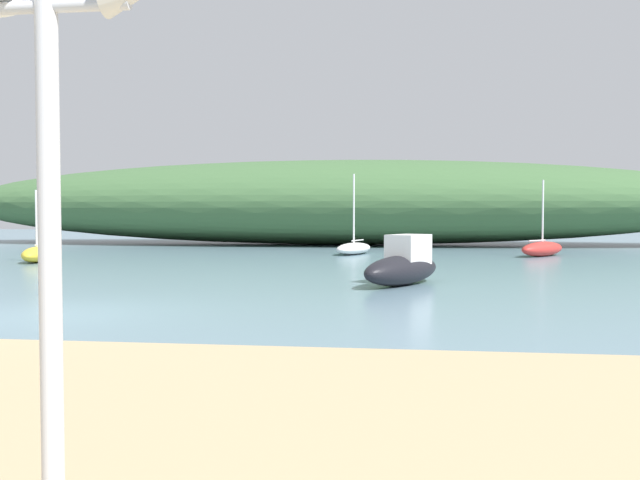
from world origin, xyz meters
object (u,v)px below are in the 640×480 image
object	(u,v)px
motorboat_centre_water	(403,265)
sailboat_by_sandbar	(542,249)
sailboat_near_shore	(354,248)
sailboat_west_reach	(37,254)

from	to	relation	value
motorboat_centre_water	sailboat_by_sandbar	size ratio (longest dim) A/B	1.08
motorboat_centre_water	sailboat_near_shore	xyz separation A→B (m)	(-2.42, 13.08, -0.23)
motorboat_centre_water	sailboat_by_sandbar	bearing A→B (deg)	65.42
sailboat_by_sandbar	sailboat_west_reach	xyz separation A→B (m)	(-19.93, -6.29, -0.02)
sailboat_by_sandbar	sailboat_near_shore	distance (m)	8.27
sailboat_by_sandbar	sailboat_west_reach	distance (m)	20.90
motorboat_centre_water	sailboat_west_reach	xyz separation A→B (m)	(-14.08, 6.49, -0.20)
sailboat_near_shore	sailboat_west_reach	distance (m)	13.39
sailboat_near_shore	sailboat_west_reach	xyz separation A→B (m)	(-11.66, -6.59, 0.03)
motorboat_centre_water	sailboat_west_reach	size ratio (longest dim) A/B	1.29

